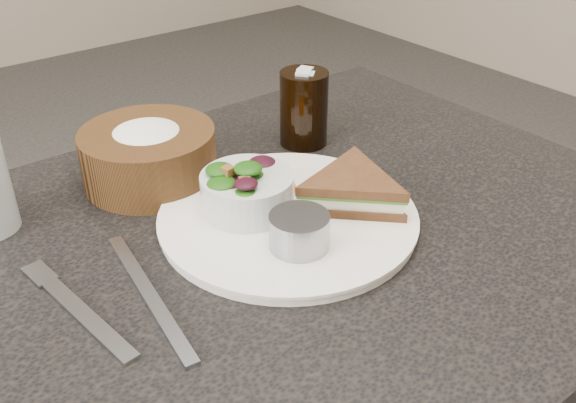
% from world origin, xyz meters
% --- Properties ---
extents(dinner_plate, '(0.31, 0.31, 0.01)m').
position_xyz_m(dinner_plate, '(0.05, 0.01, 0.76)').
color(dinner_plate, white).
rests_on(dinner_plate, dining_table).
extents(sandwich, '(0.21, 0.21, 0.04)m').
position_xyz_m(sandwich, '(0.13, -0.02, 0.78)').
color(sandwich, '#4E301B').
rests_on(sandwich, dinner_plate).
extents(salad_bowl, '(0.14, 0.14, 0.06)m').
position_xyz_m(salad_bowl, '(0.02, 0.05, 0.80)').
color(salad_bowl, silver).
rests_on(salad_bowl, dinner_plate).
extents(dressing_ramekin, '(0.09, 0.09, 0.04)m').
position_xyz_m(dressing_ramekin, '(0.02, -0.05, 0.78)').
color(dressing_ramekin, gray).
rests_on(dressing_ramekin, dinner_plate).
extents(orange_wedge, '(0.09, 0.09, 0.03)m').
position_xyz_m(orange_wedge, '(0.07, 0.07, 0.78)').
color(orange_wedge, '#FF4800').
rests_on(orange_wedge, dinner_plate).
extents(fork, '(0.04, 0.18, 0.00)m').
position_xyz_m(fork, '(-0.21, 0.00, 0.75)').
color(fork, '#97989B').
rests_on(fork, dining_table).
extents(knife, '(0.05, 0.23, 0.00)m').
position_xyz_m(knife, '(-0.14, -0.01, 0.75)').
color(knife, '#A3A8B4').
rests_on(knife, dining_table).
extents(bread_basket, '(0.21, 0.21, 0.10)m').
position_xyz_m(bread_basket, '(-0.03, 0.20, 0.80)').
color(bread_basket, '#583719').
rests_on(bread_basket, dining_table).
extents(cola_glass, '(0.08, 0.08, 0.12)m').
position_xyz_m(cola_glass, '(0.21, 0.16, 0.81)').
color(cola_glass, black).
rests_on(cola_glass, dining_table).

